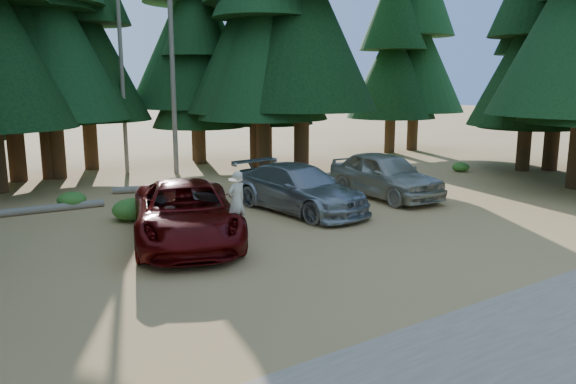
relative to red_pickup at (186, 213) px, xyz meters
name	(u,v)px	position (x,y,z in m)	size (l,w,h in m)	color
ground	(355,244)	(3.86, -2.92, -0.85)	(160.00, 160.00, 0.00)	#B7814D
forest_belt_north	(158,173)	(3.86, 12.08, -0.85)	(36.00, 7.00, 22.00)	black
forest_belt_east	(540,175)	(19.36, 1.08, -0.85)	(6.00, 22.00, 22.00)	black
snag_front	(172,50)	(4.66, 11.58, 5.15)	(0.24, 0.24, 12.00)	slate
snag_back	(122,72)	(2.66, 13.08, 4.15)	(0.20, 0.20, 10.00)	slate
red_pickup	(186,213)	(0.00, 0.00, 0.00)	(2.82, 6.11, 1.70)	#550707
silver_minivan_center	(299,188)	(4.92, 1.31, -0.03)	(2.30, 5.65, 1.64)	gray
silver_minivan_right	(385,175)	(9.14, 1.41, 0.05)	(2.13, 5.30, 1.81)	#A8A496
frisbee_player	(237,201)	(0.66, -1.81, 0.59)	(0.65, 0.50, 1.59)	beige
log_left	(49,208)	(-2.47, 6.15, -0.72)	(0.27, 0.27, 3.74)	slate
log_mid	(156,188)	(2.01, 7.58, -0.71)	(0.29, 0.29, 3.47)	slate
log_right	(293,180)	(7.90, 6.02, -0.71)	(0.28, 0.28, 4.41)	slate
shrub_far_left	(72,200)	(-1.62, 6.47, -0.56)	(1.04, 1.04, 0.57)	#2B671F
shrub_left	(172,185)	(2.56, 7.08, -0.56)	(1.06, 1.06, 0.58)	#2B671F
shrub_center_left	(132,209)	(-0.42, 3.37, -0.49)	(1.31, 1.31, 0.72)	#2B671F
shrub_center_right	(250,186)	(5.26, 5.30, -0.60)	(0.91, 0.91, 0.50)	#2B671F
shrub_right	(257,175)	(6.66, 7.05, -0.52)	(1.21, 1.21, 0.67)	#2B671F
shrub_far_right	(271,174)	(7.42, 7.08, -0.53)	(1.17, 1.17, 0.65)	#2B671F
shrub_edge_east	(461,167)	(16.89, 3.92, -0.61)	(0.87, 0.87, 0.48)	#2B671F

